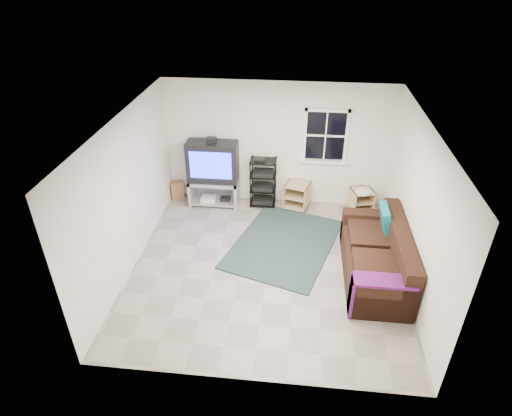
# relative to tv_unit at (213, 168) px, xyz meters

# --- Properties ---
(room) EXTENTS (4.60, 4.62, 4.60)m
(room) POSITION_rel_tv_unit_xyz_m (2.25, 0.25, 0.64)
(room) COLOR gray
(room) RESTS_ON ground
(tv_unit) EXTENTS (1.03, 0.52, 1.52)m
(tv_unit) POSITION_rel_tv_unit_xyz_m (0.00, 0.00, 0.00)
(tv_unit) COLOR #A7A7AF
(tv_unit) RESTS_ON ground
(av_rack) EXTENTS (0.54, 0.39, 1.08)m
(av_rack) POSITION_rel_tv_unit_xyz_m (1.03, 0.06, -0.37)
(av_rack) COLOR black
(av_rack) RESTS_ON ground
(side_table_left) EXTENTS (0.58, 0.58, 0.56)m
(side_table_left) POSITION_rel_tv_unit_xyz_m (1.77, 0.06, -0.54)
(side_table_left) COLOR tan
(side_table_left) RESTS_ON ground
(side_table_right) EXTENTS (0.53, 0.53, 0.50)m
(side_table_right) POSITION_rel_tv_unit_xyz_m (3.08, 0.07, -0.56)
(side_table_right) COLOR tan
(side_table_right) RESTS_ON ground
(sofa) EXTENTS (0.96, 2.17, 0.99)m
(sofa) POSITION_rel_tv_unit_xyz_m (3.14, -2.05, -0.48)
(sofa) COLOR black
(sofa) RESTS_ON ground
(shag_rug) EXTENTS (2.31, 2.72, 0.03)m
(shag_rug) POSITION_rel_tv_unit_xyz_m (1.56, -1.33, -0.82)
(shag_rug) COLOR #322316
(shag_rug) RESTS_ON ground
(paper_bag) EXTENTS (0.31, 0.26, 0.38)m
(paper_bag) POSITION_rel_tv_unit_xyz_m (-0.86, 0.15, -0.64)
(paper_bag) COLOR #976944
(paper_bag) RESTS_ON ground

